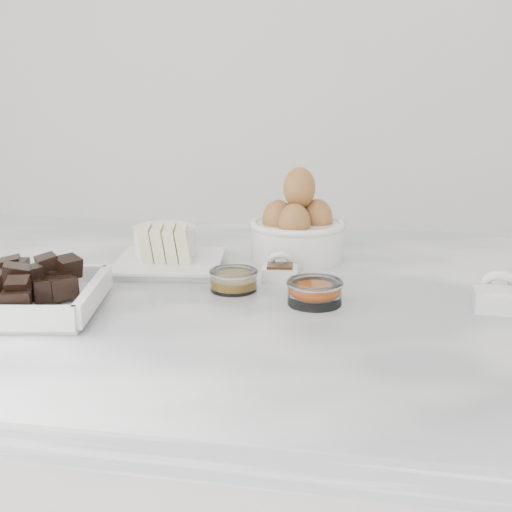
% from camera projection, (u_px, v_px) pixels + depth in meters
% --- Properties ---
extents(marble_slab, '(1.20, 0.80, 0.04)m').
position_uv_depth(marble_slab, '(238.00, 303.00, 0.98)').
color(marble_slab, silver).
rests_on(marble_slab, cabinet).
extents(chocolate_dish, '(0.27, 0.22, 0.06)m').
position_uv_depth(chocolate_dish, '(2.00, 291.00, 0.88)').
color(chocolate_dish, white).
rests_on(chocolate_dish, marble_slab).
extents(butter_plate, '(0.17, 0.17, 0.06)m').
position_uv_depth(butter_plate, '(167.00, 254.00, 1.07)').
color(butter_plate, white).
rests_on(butter_plate, marble_slab).
extents(sugar_ramekin, '(0.10, 0.10, 0.06)m').
position_uv_depth(sugar_ramekin, '(165.00, 243.00, 1.09)').
color(sugar_ramekin, white).
rests_on(sugar_ramekin, marble_slab).
extents(egg_bowl, '(0.15, 0.15, 0.14)m').
position_uv_depth(egg_bowl, '(298.00, 229.00, 1.11)').
color(egg_bowl, white).
rests_on(egg_bowl, marble_slab).
extents(honey_bowl, '(0.07, 0.07, 0.03)m').
position_uv_depth(honey_bowl, '(234.00, 280.00, 0.96)').
color(honey_bowl, white).
rests_on(honey_bowl, marble_slab).
extents(zest_bowl, '(0.07, 0.07, 0.03)m').
position_uv_depth(zest_bowl, '(315.00, 291.00, 0.91)').
color(zest_bowl, white).
rests_on(zest_bowl, marble_slab).
extents(vanilla_spoon, '(0.05, 0.06, 0.04)m').
position_uv_depth(vanilla_spoon, '(280.00, 270.00, 1.02)').
color(vanilla_spoon, white).
rests_on(vanilla_spoon, marble_slab).
extents(salt_spoon, '(0.06, 0.08, 0.05)m').
position_uv_depth(salt_spoon, '(500.00, 296.00, 0.89)').
color(salt_spoon, white).
rests_on(salt_spoon, marble_slab).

